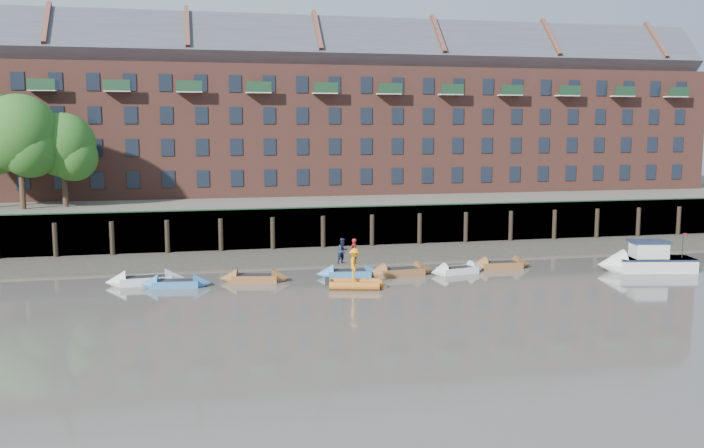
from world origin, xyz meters
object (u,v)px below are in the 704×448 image
object	(u,v)px
rowboat_0	(146,280)
rowboat_5	(458,270)
person_rower_a	(354,251)
person_rower_b	(343,251)
rib_tender	(357,284)
rowboat_2	(255,278)
person_rib_crew	(355,264)
rowboat_6	(500,265)
rowboat_3	(349,273)
rowboat_1	(176,284)
rowboat_4	(401,272)
motor_launch	(639,261)

from	to	relation	value
rowboat_0	rowboat_5	world-z (taller)	rowboat_0
person_rower_a	person_rower_b	bearing A→B (deg)	-65.28
rowboat_0	rib_tender	xyz separation A→B (m)	(12.41, -3.96, 0.00)
rowboat_2	rib_tender	size ratio (longest dim) A/B	1.34
rowboat_2	rib_tender	distance (m)	6.64
rowboat_5	person_rower_b	world-z (taller)	person_rower_b
person_rower_b	person_rib_crew	world-z (taller)	person_rower_b
rowboat_2	person_rib_crew	size ratio (longest dim) A/B	2.40
rib_tender	person_rib_crew	xyz separation A→B (m)	(-0.13, 0.09, 1.22)
rowboat_5	person_rower_b	distance (m)	7.78
rowboat_6	rib_tender	distance (m)	11.72
rowboat_2	person_rower_b	size ratio (longest dim) A/B	2.69
person_rower_a	person_rib_crew	size ratio (longest dim) A/B	0.88
rowboat_2	rowboat_3	xyz separation A→B (m)	(6.09, 0.21, -0.01)
rowboat_5	rowboat_6	bearing A→B (deg)	4.96
rowboat_0	rowboat_1	world-z (taller)	rowboat_0
rowboat_6	rib_tender	bearing A→B (deg)	-158.53
person_rib_crew	rowboat_2	bearing A→B (deg)	77.39
rowboat_2	rowboat_3	bearing A→B (deg)	12.76
rowboat_2	person_rib_crew	xyz separation A→B (m)	(5.67, -3.15, 1.25)
person_rower_a	person_rib_crew	distance (m)	3.37
rowboat_4	person_rower_a	size ratio (longest dim) A/B	2.83
rowboat_5	person_rower_b	xyz separation A→B (m)	(-7.62, 0.64, 1.46)
rowboat_5	person_rower_a	size ratio (longest dim) A/B	2.52
rowboat_1	person_rower_b	bearing A→B (deg)	11.20
rowboat_2	rib_tender	world-z (taller)	rowboat_2
rowboat_1	rowboat_3	distance (m)	10.91
rowboat_1	rowboat_2	size ratio (longest dim) A/B	0.96
rib_tender	rowboat_2	bearing A→B (deg)	165.82
rowboat_1	rowboat_2	xyz separation A→B (m)	(4.79, 0.56, 0.01)
rowboat_1	motor_launch	bearing A→B (deg)	2.79
rowboat_0	rowboat_3	distance (m)	12.71
rowboat_4	rowboat_3	bearing A→B (deg)	169.80
rowboat_5	rowboat_4	bearing A→B (deg)	165.71
rowboat_0	motor_launch	bearing A→B (deg)	-10.14
rowboat_1	person_rib_crew	size ratio (longest dim) A/B	2.29
rowboat_6	person_rib_crew	distance (m)	11.87
rowboat_2	rowboat_5	bearing A→B (deg)	9.81
rib_tender	person_rib_crew	size ratio (longest dim) A/B	1.79
rowboat_4	person_rib_crew	xyz separation A→B (m)	(-3.77, -3.11, 1.23)
rowboat_5	person_rib_crew	bearing A→B (deg)	-170.63
rowboat_4	rowboat_5	world-z (taller)	rowboat_4
rowboat_2	rowboat_5	world-z (taller)	rowboat_2
rowboat_5	rib_tender	bearing A→B (deg)	-169.71
rowboat_3	rib_tender	size ratio (longest dim) A/B	1.30
rowboat_2	rowboat_3	distance (m)	6.09
rowboat_1	person_rower_a	world-z (taller)	person_rower_a
motor_launch	rib_tender	bearing A→B (deg)	14.30
rowboat_5	rib_tender	size ratio (longest dim) A/B	1.24
person_rower_b	rowboat_5	bearing A→B (deg)	-33.97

